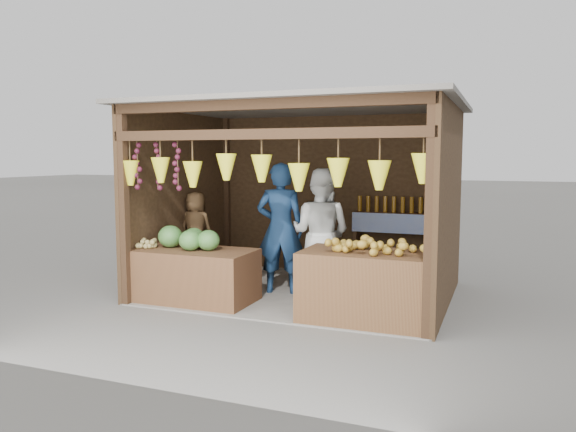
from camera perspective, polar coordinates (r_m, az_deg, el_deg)
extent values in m
plane|color=#514F49|center=(8.10, 1.44, -7.81)|extent=(80.00, 80.00, 0.00)
cube|color=slate|center=(8.10, 1.44, -7.74)|extent=(4.00, 3.00, 0.02)
cube|color=black|center=(9.31, 4.60, 2.10)|extent=(4.00, 0.06, 2.60)
cube|color=black|center=(8.77, -10.93, 1.76)|extent=(0.06, 3.00, 2.60)
cube|color=black|center=(7.46, 16.08, 0.88)|extent=(0.06, 3.00, 2.60)
cube|color=#605B54|center=(7.89, 1.49, 11.06)|extent=(4.30, 3.30, 0.06)
cube|color=black|center=(7.56, -16.36, 0.94)|extent=(0.11, 0.11, 2.60)
cube|color=black|center=(6.04, 14.24, -0.25)|extent=(0.11, 0.11, 2.60)
cube|color=black|center=(9.99, -6.23, 2.35)|extent=(0.11, 0.11, 2.60)
cube|color=black|center=(8.89, 16.55, 1.67)|extent=(0.11, 0.11, 2.60)
cube|color=black|center=(6.53, -2.85, 8.31)|extent=(4.00, 0.12, 0.12)
cube|color=black|center=(6.56, -2.87, 11.28)|extent=(4.00, 0.12, 0.12)
cube|color=#382314|center=(8.89, 10.70, 0.20)|extent=(1.25, 0.30, 0.05)
cube|color=#382314|center=(9.09, 7.01, -2.95)|extent=(0.05, 0.28, 1.05)
cube|color=#382314|center=(8.87, 14.36, -3.31)|extent=(0.05, 0.28, 1.05)
cube|color=blue|center=(8.75, 10.49, -0.74)|extent=(1.25, 0.02, 0.30)
cube|color=#472917|center=(7.66, -9.68, -5.99)|extent=(1.66, 0.85, 0.71)
cube|color=#472717|center=(6.69, 8.17, -7.17)|extent=(1.57, 0.85, 0.84)
cube|color=black|center=(8.86, -9.24, -5.77)|extent=(0.29, 0.29, 0.27)
imported|color=#142D4E|center=(7.89, -0.76, -1.31)|extent=(0.76, 0.59, 1.86)
imported|color=silver|center=(7.73, 3.35, -1.76)|extent=(0.93, 0.76, 1.79)
imported|color=brown|center=(8.74, -9.32, -1.26)|extent=(0.56, 0.37, 1.13)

